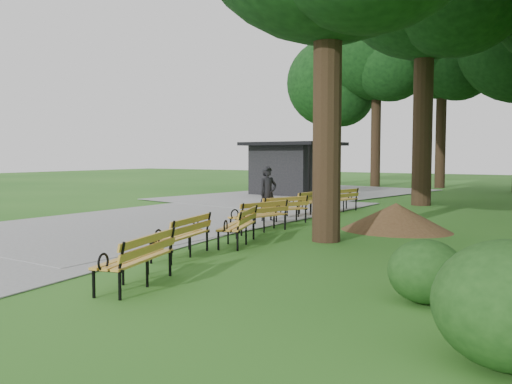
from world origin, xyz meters
The scene contains 15 objects.
ground centered at (0.00, 0.00, 0.00)m, with size 100.00×100.00×0.00m, color #255E1A.
path centered at (-4.00, 3.00, 0.03)m, with size 12.00×38.00×0.06m, color gray.
person centered at (-0.75, 3.03, 0.88)m, with size 0.64×0.42×1.76m, color black.
kiosk centered at (-5.55, 13.41, 1.38)m, with size 4.42×3.84×2.77m, color black, non-canonical shape.
lamp_post centered at (-2.41, 10.09, 2.14)m, with size 0.32×0.32×2.95m.
dirt_mound centered at (3.31, 3.19, 0.39)m, with size 2.59×2.59×0.78m, color #47301C.
bench_0 centered at (1.67, -5.26, 0.44)m, with size 1.90×0.64×0.88m, color gold, non-canonical shape.
bench_1 centered at (0.68, -2.93, 0.44)m, with size 1.90×0.64×0.88m, color gold, non-canonical shape.
bench_2 centered at (0.82, -1.04, 0.44)m, with size 1.90×0.64×0.88m, color gold, non-canonical shape.
bench_3 centered at (0.16, 0.99, 0.44)m, with size 1.90×0.64×0.88m, color gold, non-canonical shape.
bench_4 centered at (-0.14, 2.79, 0.44)m, with size 1.90×0.64×0.88m, color gold, non-canonical shape.
bench_5 centered at (-0.56, 5.25, 0.44)m, with size 1.90×0.64×0.88m, color gold, non-canonical shape.
bench_6 centered at (-0.05, 7.03, 0.44)m, with size 1.90×0.64×0.88m, color gold, non-canonical shape.
shrub_0 centered at (7.24, -5.72, 0.00)m, with size 1.52×1.52×1.29m, color #193D14.
shrub_2 centered at (5.93, -3.78, 0.00)m, with size 1.08×1.08×0.92m, color #193D14.
Camera 1 is at (7.87, -11.48, 2.13)m, focal length 37.61 mm.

